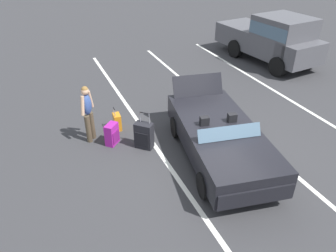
{
  "coord_description": "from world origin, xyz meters",
  "views": [
    {
      "loc": [
        5.78,
        -3.92,
        5.13
      ],
      "look_at": [
        -0.85,
        -1.07,
        0.75
      ],
      "focal_mm": 34.63,
      "sensor_mm": 36.0,
      "label": 1
    }
  ],
  "objects_px": {
    "suitcase_small_carryon": "(117,122)",
    "parked_pickup_truck_near": "(274,38)",
    "convertible_car": "(223,143)",
    "suitcase_large_black": "(144,136)",
    "traveler_person": "(88,111)",
    "suitcase_medium_bright": "(112,134)"
  },
  "relations": [
    {
      "from": "parked_pickup_truck_near",
      "to": "suitcase_large_black",
      "type": "bearing_deg",
      "value": -67.69
    },
    {
      "from": "traveler_person",
      "to": "parked_pickup_truck_near",
      "type": "distance_m",
      "value": 9.25
    },
    {
      "from": "suitcase_medium_bright",
      "to": "parked_pickup_truck_near",
      "type": "bearing_deg",
      "value": 68.38
    },
    {
      "from": "suitcase_small_carryon",
      "to": "parked_pickup_truck_near",
      "type": "relative_size",
      "value": 0.14
    },
    {
      "from": "convertible_car",
      "to": "suitcase_small_carryon",
      "type": "relative_size",
      "value": 6.19
    },
    {
      "from": "suitcase_large_black",
      "to": "suitcase_small_carryon",
      "type": "distance_m",
      "value": 1.28
    },
    {
      "from": "convertible_car",
      "to": "suitcase_medium_bright",
      "type": "height_order",
      "value": "convertible_car"
    },
    {
      "from": "suitcase_large_black",
      "to": "suitcase_medium_bright",
      "type": "height_order",
      "value": "suitcase_large_black"
    },
    {
      "from": "suitcase_large_black",
      "to": "suitcase_medium_bright",
      "type": "relative_size",
      "value": 1.68
    },
    {
      "from": "suitcase_medium_bright",
      "to": "traveler_person",
      "type": "height_order",
      "value": "traveler_person"
    },
    {
      "from": "suitcase_large_black",
      "to": "convertible_car",
      "type": "bearing_deg",
      "value": 92.85
    },
    {
      "from": "suitcase_medium_bright",
      "to": "parked_pickup_truck_near",
      "type": "relative_size",
      "value": 0.12
    },
    {
      "from": "suitcase_large_black",
      "to": "suitcase_medium_bright",
      "type": "bearing_deg",
      "value": -78.68
    },
    {
      "from": "suitcase_large_black",
      "to": "traveler_person",
      "type": "bearing_deg",
      "value": -82.1
    },
    {
      "from": "suitcase_small_carryon",
      "to": "parked_pickup_truck_near",
      "type": "height_order",
      "value": "parked_pickup_truck_near"
    },
    {
      "from": "traveler_person",
      "to": "parked_pickup_truck_near",
      "type": "height_order",
      "value": "parked_pickup_truck_near"
    },
    {
      "from": "convertible_car",
      "to": "suitcase_large_black",
      "type": "relative_size",
      "value": 4.24
    },
    {
      "from": "traveler_person",
      "to": "suitcase_medium_bright",
      "type": "bearing_deg",
      "value": -1.12
    },
    {
      "from": "suitcase_small_carryon",
      "to": "suitcase_medium_bright",
      "type": "bearing_deg",
      "value": -112.63
    },
    {
      "from": "convertible_car",
      "to": "parked_pickup_truck_near",
      "type": "xyz_separation_m",
      "value": [
        -5.47,
        5.88,
        0.51
      ]
    },
    {
      "from": "convertible_car",
      "to": "suitcase_large_black",
      "type": "bearing_deg",
      "value": -121.84
    },
    {
      "from": "suitcase_small_carryon",
      "to": "traveler_person",
      "type": "height_order",
      "value": "traveler_person"
    }
  ]
}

